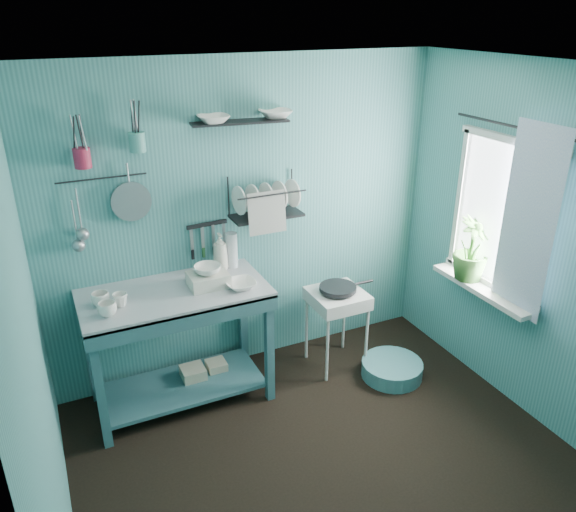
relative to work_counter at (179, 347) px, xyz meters
name	(u,v)px	position (x,y,z in m)	size (l,w,h in m)	color
floor	(336,472)	(0.70, -1.17, -0.47)	(3.20, 3.20, 0.00)	black
ceiling	(354,73)	(0.70, -1.17, 2.03)	(3.20, 3.20, 0.00)	silver
wall_back	(247,221)	(0.70, 0.33, 0.78)	(3.20, 3.20, 0.00)	teal
wall_front	(564,496)	(0.70, -2.67, 0.78)	(3.20, 3.20, 0.00)	teal
wall_left	(38,376)	(-0.90, -1.17, 0.78)	(3.00, 3.00, 0.00)	teal
wall_right	(549,256)	(2.30, -1.17, 0.78)	(3.00, 3.00, 0.00)	teal
work_counter	(179,347)	(0.00, 0.00, 0.00)	(1.32, 0.66, 0.94)	#2E5961
mug_left	(107,309)	(-0.48, -0.16, 0.52)	(0.12, 0.12, 0.10)	white
mug_mid	(120,300)	(-0.38, -0.06, 0.51)	(0.10, 0.10, 0.09)	white
mug_right	(101,299)	(-0.50, 0.00, 0.52)	(0.12, 0.12, 0.10)	white
wash_tub	(208,280)	(0.25, -0.02, 0.52)	(0.28, 0.22, 0.10)	beige
tub_bowl	(208,269)	(0.25, -0.02, 0.60)	(0.20, 0.20, 0.06)	white
soap_bottle	(220,252)	(0.42, 0.20, 0.62)	(0.12, 0.12, 0.30)	beige
water_bottle	(232,250)	(0.52, 0.22, 0.61)	(0.09, 0.09, 0.28)	silver
counter_bowl	(241,285)	(0.45, -0.15, 0.49)	(0.22, 0.22, 0.05)	white
hotplate_stand	(336,329)	(1.30, -0.08, -0.13)	(0.43, 0.43, 0.68)	silver
frying_pan	(338,288)	(1.30, -0.08, 0.25)	(0.30, 0.30, 0.04)	black
knife_strip	(207,224)	(0.36, 0.30, 0.82)	(0.32, 0.02, 0.03)	black
dish_rack	(266,197)	(0.81, 0.20, 1.00)	(0.55, 0.24, 0.32)	black
upper_shelf	(240,122)	(0.62, 0.23, 1.58)	(0.70, 0.18, 0.01)	black
shelf_bowl_left	(214,130)	(0.43, 0.23, 1.54)	(0.22, 0.22, 0.05)	white
shelf_bowl_right	(275,121)	(0.90, 0.23, 1.56)	(0.24, 0.24, 0.06)	white
utensil_cup_magenta	(82,158)	(-0.46, 0.25, 1.42)	(0.11, 0.11, 0.13)	#AD203E
utensil_cup_teal	(137,142)	(-0.10, 0.25, 1.50)	(0.11, 0.11, 0.13)	teal
colander	(131,202)	(-0.18, 0.28, 1.08)	(0.28, 0.28, 0.03)	#97999F
ladle_outer	(79,210)	(-0.53, 0.29, 1.07)	(0.01, 0.01, 0.30)	#97999F
ladle_inner	(75,221)	(-0.57, 0.29, 0.99)	(0.01, 0.01, 0.30)	#97999F
hook_rail	(102,178)	(-0.35, 0.30, 1.26)	(0.01, 0.01, 0.60)	black
window_glass	(501,215)	(2.28, -0.72, 0.93)	(1.10, 1.10, 0.00)	white
windowsill	(481,289)	(2.20, -0.72, 0.34)	(0.16, 0.95, 0.04)	silver
curtain	(528,223)	(2.22, -1.02, 0.98)	(1.35, 1.35, 0.00)	white
curtain_rod	(511,126)	(2.24, -0.72, 1.58)	(0.02, 0.02, 1.05)	black
potted_plant	(472,249)	(2.20, -0.56, 0.61)	(0.28, 0.28, 0.50)	#3A6E2C
storage_tin_large	(194,380)	(0.10, 0.05, -0.36)	(0.18, 0.18, 0.22)	tan
storage_tin_small	(217,372)	(0.30, 0.08, -0.37)	(0.15, 0.15, 0.20)	tan
floor_basin	(392,369)	(1.64, -0.44, -0.40)	(0.50, 0.50, 0.13)	teal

